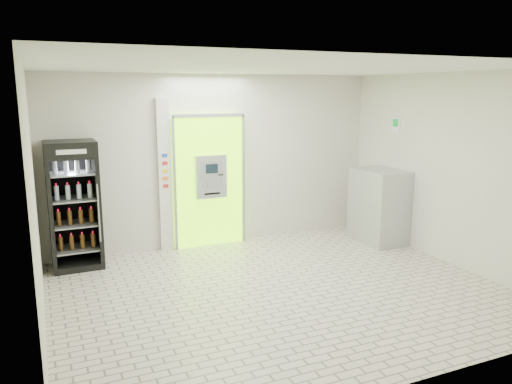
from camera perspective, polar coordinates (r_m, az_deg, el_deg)
ground at (r=7.04m, az=2.74°, el=-11.17°), size 6.00×6.00×0.00m
room_shell at (r=6.56m, az=2.89°, el=3.85°), size 6.00×6.00×6.00m
atm_assembly at (r=8.80m, az=-5.37°, el=1.35°), size 1.30×0.24×2.33m
pillar at (r=8.60m, az=-10.40°, el=1.85°), size 0.22×0.11×2.60m
beverage_cooler at (r=8.18m, az=-20.07°, el=-1.66°), size 0.75×0.71×1.98m
steel_cabinet at (r=9.30m, az=13.84°, el=-1.56°), size 0.67×1.00×1.33m
exit_sign at (r=9.34m, az=15.68°, el=7.45°), size 0.02×0.22×0.26m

